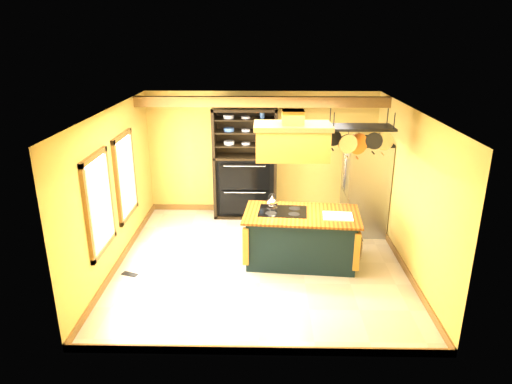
{
  "coord_description": "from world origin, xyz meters",
  "views": [
    {
      "loc": [
        0.06,
        -7.27,
        3.89
      ],
      "look_at": [
        -0.08,
        0.3,
        1.21
      ],
      "focal_mm": 32.0,
      "sensor_mm": 36.0,
      "label": 1
    }
  ],
  "objects_px": {
    "refrigerator": "(364,188)",
    "range_hood": "(292,139)",
    "pot_rack": "(360,134)",
    "hutch": "(245,175)",
    "kitchen_island": "(301,237)"
  },
  "relations": [
    {
      "from": "range_hood",
      "to": "refrigerator",
      "type": "bearing_deg",
      "value": 42.0
    },
    {
      "from": "kitchen_island",
      "to": "refrigerator",
      "type": "bearing_deg",
      "value": 50.84
    },
    {
      "from": "refrigerator",
      "to": "range_hood",
      "type": "bearing_deg",
      "value": -138.0
    },
    {
      "from": "range_hood",
      "to": "hutch",
      "type": "distance_m",
      "value": 2.7
    },
    {
      "from": "refrigerator",
      "to": "hutch",
      "type": "distance_m",
      "value": 2.56
    },
    {
      "from": "range_hood",
      "to": "pot_rack",
      "type": "distance_m",
      "value": 1.11
    },
    {
      "from": "hutch",
      "to": "pot_rack",
      "type": "bearing_deg",
      "value": -47.91
    },
    {
      "from": "pot_rack",
      "to": "refrigerator",
      "type": "bearing_deg",
      "value": 71.74
    },
    {
      "from": "pot_rack",
      "to": "range_hood",
      "type": "bearing_deg",
      "value": -179.38
    },
    {
      "from": "range_hood",
      "to": "pot_rack",
      "type": "relative_size",
      "value": 1.11
    },
    {
      "from": "range_hood",
      "to": "hutch",
      "type": "height_order",
      "value": "range_hood"
    },
    {
      "from": "range_hood",
      "to": "pot_rack",
      "type": "height_order",
      "value": "same"
    },
    {
      "from": "kitchen_island",
      "to": "pot_rack",
      "type": "xyz_separation_m",
      "value": [
        0.91,
        0.01,
        1.85
      ]
    },
    {
      "from": "kitchen_island",
      "to": "refrigerator",
      "type": "height_order",
      "value": "refrigerator"
    },
    {
      "from": "hutch",
      "to": "refrigerator",
      "type": "bearing_deg",
      "value": -17.94
    }
  ]
}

